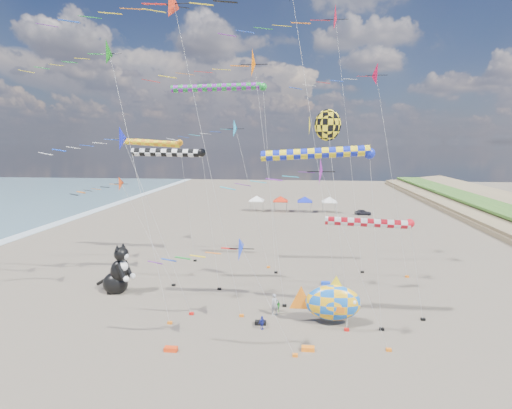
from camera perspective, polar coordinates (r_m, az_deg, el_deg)
The scene contains 28 objects.
ground at distance 26.31m, azimuth -0.52°, elevation -24.19°, with size 260.00×260.00×0.00m, color brown.
delta_kite_0 at distance 41.29m, azimuth -18.31°, elevation 2.36°, with size 8.94×1.60×11.18m.
delta_kite_1 at distance 45.37m, azimuth 9.71°, elevation 24.69°, with size 15.84×2.96×28.53m.
delta_kite_2 at distance 26.78m, azimuth 10.47°, elevation 4.26°, with size 9.84×1.98×13.58m.
delta_kite_3 at distance 34.30m, azimuth -2.09°, elevation 19.03°, with size 11.73×2.44×21.90m.
delta_kite_4 at distance 44.81m, azimuth -2.84°, elevation 10.41°, with size 9.95×2.06×16.91m.
delta_kite_5 at distance 33.99m, azimuth -12.24°, elevation 25.59°, with size 14.74×2.66×25.83m.
delta_kite_6 at distance 33.90m, azimuth -18.23°, elevation 8.48°, with size 10.91×2.06×15.72m.
delta_kite_8 at distance 32.93m, azimuth -20.62°, elevation 19.35°, with size 10.07×2.03×22.00m.
delta_kite_9 at distance 43.78m, azimuth 17.36°, elevation 17.02°, with size 11.29×2.45×22.33m.
delta_kite_10 at distance 26.38m, azimuth -1.22°, elevation -6.59°, with size 8.21×1.76×8.56m.
windsock_0 at distance 33.02m, azimuth 16.22°, elevation -2.58°, with size 8.27×0.72×8.39m.
windsock_1 at distance 48.90m, azimuth -14.40°, elevation 8.46°, with size 8.75×0.77×14.67m.
windsock_2 at distance 29.79m, azimuth 9.18°, elevation 7.12°, with size 9.55×0.81×13.96m.
windsock_3 at distance 38.72m, azimuth -12.01°, elevation 7.16°, with size 8.34×0.79×13.77m.
windsock_4 at distance 43.57m, azimuth -5.00°, elevation 16.24°, with size 11.32×0.80×20.42m.
angelfish_kite at distance 34.60m, azimuth 9.87°, elevation 10.91°, with size 3.74×3.02×17.10m.
cat_inflatable at distance 40.81m, azimuth -19.21°, elevation -8.56°, with size 3.65×1.82×4.92m, color black, non-canonical shape.
fish_inflatable at distance 32.97m, azimuth 10.85°, elevation -13.58°, with size 5.76×2.00×4.07m.
person_adult at distance 34.39m, azimuth 2.70°, elevation -14.10°, with size 0.68×0.44×1.86m, color #919399.
child_green at distance 35.16m, azimuth 3.13°, elevation -14.28°, with size 0.51×0.40×1.05m, color #228C2B.
child_blue at distance 32.18m, azimuth 0.85°, elevation -16.53°, with size 0.63×0.26×1.08m, color #202A9E.
kite_bag_0 at distance 41.99m, azimuth 9.92°, elevation -11.01°, with size 0.90×0.44×0.30m, color blue.
kite_bag_1 at distance 29.72m, azimuth 7.44°, elevation -19.74°, with size 0.90×0.44×0.30m, color orange.
kite_bag_2 at distance 30.04m, azimuth -12.07°, elevation -19.55°, with size 0.90×0.44×0.30m, color #F23B11.
kite_bag_3 at distance 33.09m, azimuth 0.65°, elevation -16.53°, with size 0.90×0.44×0.30m, color black.
tent_row at distance 82.66m, azimuth 5.26°, elevation 1.08°, with size 19.20×4.20×3.80m.
parked_car at distance 82.11m, azimuth 15.02°, elevation -1.07°, with size 1.31×3.26×1.11m, color #26262D.
Camera 1 is at (2.53, -21.89, 14.37)m, focal length 28.00 mm.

